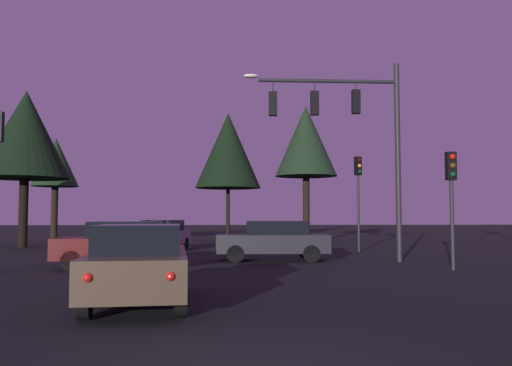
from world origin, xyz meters
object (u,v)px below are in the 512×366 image
(traffic_light_corner_left, at_px, (452,185))
(tree_right_cluster, at_px, (228,151))
(traffic_signal_mast_arm, at_px, (351,125))
(car_nearside_lane, at_px, (140,262))
(car_crossing_right, at_px, (120,244))
(tree_left_far, at_px, (306,142))
(car_far_lane, at_px, (162,235))
(tree_behind_sign, at_px, (25,135))
(tree_center_horizon, at_px, (56,163))
(traffic_light_median, at_px, (358,184))
(car_crossing_left, at_px, (273,240))

(traffic_light_corner_left, xyz_separation_m, tree_right_cluster, (-6.71, 22.94, 3.93))
(traffic_signal_mast_arm, xyz_separation_m, car_nearside_lane, (-6.44, -9.05, -4.33))
(traffic_light_corner_left, bearing_deg, traffic_signal_mast_arm, 127.55)
(car_crossing_right, height_order, tree_right_cluster, tree_right_cluster)
(car_nearside_lane, bearing_deg, tree_right_cluster, 85.75)
(traffic_light_corner_left, xyz_separation_m, tree_left_far, (-1.64, 18.31, 3.98))
(car_nearside_lane, relative_size, car_far_lane, 1.09)
(tree_behind_sign, height_order, tree_center_horizon, tree_behind_sign)
(tree_behind_sign, bearing_deg, car_nearside_lane, -64.88)
(traffic_light_median, distance_m, car_far_lane, 9.92)
(tree_left_far, height_order, tree_center_horizon, tree_left_far)
(car_crossing_right, distance_m, car_far_lane, 8.97)
(traffic_light_corner_left, bearing_deg, car_far_lane, 134.66)
(car_nearside_lane, height_order, tree_center_horizon, tree_center_horizon)
(car_crossing_right, xyz_separation_m, tree_left_far, (8.92, 17.00, 5.85))
(traffic_signal_mast_arm, relative_size, car_crossing_left, 1.71)
(tree_center_horizon, bearing_deg, traffic_light_corner_left, -48.42)
(traffic_signal_mast_arm, distance_m, car_nearside_lane, 11.92)
(traffic_light_corner_left, height_order, tree_right_cluster, tree_right_cluster)
(car_far_lane, bearing_deg, tree_left_far, 43.39)
(traffic_light_corner_left, distance_m, car_crossing_left, 6.84)
(traffic_light_corner_left, bearing_deg, tree_center_horizon, 131.58)
(car_far_lane, height_order, tree_left_far, tree_left_far)
(tree_right_cluster, bearing_deg, car_crossing_left, -85.68)
(traffic_light_corner_left, bearing_deg, tree_right_cluster, 106.30)
(car_crossing_left, bearing_deg, tree_behind_sign, 142.16)
(car_crossing_left, xyz_separation_m, car_far_lane, (-4.88, 6.34, -0.00))
(traffic_signal_mast_arm, distance_m, tree_right_cluster, 20.31)
(traffic_signal_mast_arm, xyz_separation_m, tree_center_horizon, (-16.19, 17.83, 0.23))
(traffic_light_corner_left, bearing_deg, tree_left_far, 95.11)
(traffic_light_median, distance_m, tree_left_far, 10.05)
(traffic_light_corner_left, bearing_deg, car_nearside_lane, -146.26)
(tree_center_horizon, height_order, tree_right_cluster, tree_right_cluster)
(car_crossing_right, xyz_separation_m, tree_center_horizon, (-8.05, 19.66, 4.56))
(traffic_signal_mast_arm, height_order, traffic_light_median, traffic_signal_mast_arm)
(car_nearside_lane, bearing_deg, tree_left_far, 73.41)
(car_far_lane, bearing_deg, car_crossing_left, -52.43)
(car_crossing_left, bearing_deg, car_far_lane, 127.57)
(tree_left_far, bearing_deg, traffic_signal_mast_arm, -92.94)
(car_crossing_right, relative_size, tree_right_cluster, 0.44)
(car_crossing_right, xyz_separation_m, car_far_lane, (0.41, 8.96, -0.00))
(traffic_signal_mast_arm, xyz_separation_m, traffic_light_corner_left, (2.41, -3.14, -2.46))
(car_far_lane, xyz_separation_m, tree_center_horizon, (-8.46, 10.70, 4.56))
(tree_behind_sign, bearing_deg, tree_right_cluster, 38.12)
(traffic_light_median, height_order, tree_center_horizon, tree_center_horizon)
(traffic_light_corner_left, distance_m, tree_center_horizon, 28.16)
(traffic_light_corner_left, height_order, car_crossing_right, traffic_light_corner_left)
(car_nearside_lane, height_order, car_far_lane, same)
(traffic_signal_mast_arm, relative_size, car_crossing_right, 1.80)
(traffic_light_corner_left, distance_m, tree_behind_sign, 23.18)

